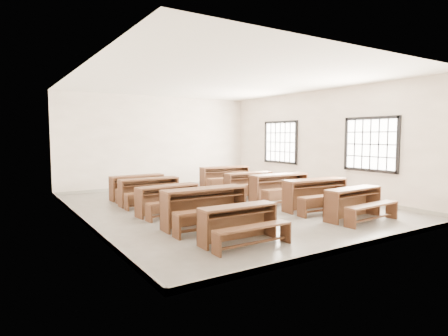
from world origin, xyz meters
TOP-DOWN VIEW (x-y plane):
  - room at (0.09, 0.00)m, footprint 8.50×8.50m
  - desk_set_0 at (-1.54, -2.91)m, footprint 1.43×0.75m
  - desk_set_1 at (-1.48, -1.64)m, footprint 1.76×0.94m
  - desk_set_2 at (-1.61, -0.13)m, footprint 1.59×0.95m
  - desk_set_3 at (-1.53, 1.25)m, footprint 1.57×0.82m
  - desk_set_4 at (-1.50, 2.27)m, footprint 1.58×0.87m
  - desk_set_5 at (1.61, -2.80)m, footprint 1.58×0.88m
  - desk_set_6 at (1.64, -1.64)m, footprint 1.77×1.02m
  - desk_set_7 at (1.63, -0.31)m, footprint 1.77×0.97m
  - desk_set_8 at (1.62, 1.09)m, footprint 1.59×0.85m
  - desk_set_9 at (1.74, 2.64)m, footprint 1.78×1.04m

SIDE VIEW (x-z plane):
  - desk_set_0 at x=-1.54m, z-range 0.05..0.70m
  - desk_set_2 at x=-1.61m, z-range 0.06..0.73m
  - desk_set_5 at x=1.61m, z-range 0.06..0.75m
  - desk_set_4 at x=-1.50m, z-range 0.06..0.75m
  - desk_set_8 at x=1.62m, z-range 0.06..0.76m
  - desk_set_3 at x=-1.53m, z-range 0.06..0.77m
  - desk_set_6 at x=1.64m, z-range 0.06..0.83m
  - desk_set_9 at x=1.74m, z-range 0.06..0.83m
  - desk_set_7 at x=1.63m, z-range 0.06..0.84m
  - desk_set_1 at x=-1.48m, z-range 0.06..0.85m
  - room at x=0.09m, z-range 0.54..3.74m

